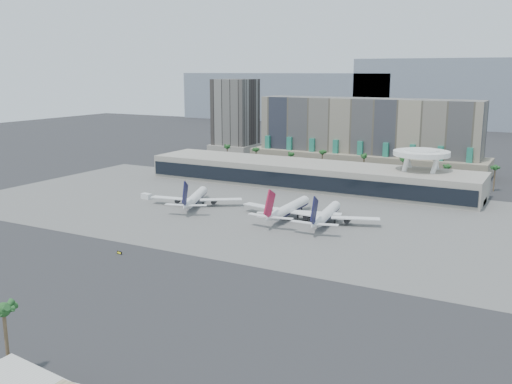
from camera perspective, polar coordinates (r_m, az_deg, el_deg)
The scene contains 15 objects.
ground at distance 198.38m, azimuth -7.57°, elevation -5.01°, with size 900.00×900.00×0.00m, color #232326.
apron_pad at distance 243.35m, azimuth 0.02°, elevation -1.69°, with size 260.00×130.00×0.06m, color #5B5B59.
mountain_ridge at distance 629.39m, azimuth 20.87°, elevation 8.73°, with size 680.00×60.00×70.00m.
hotel at distance 345.51m, azimuth 10.98°, elevation 5.01°, with size 140.00×30.00×42.00m.
office_tower at distance 410.85m, azimuth -2.07°, elevation 7.17°, with size 30.00×30.00×52.00m.
terminal at distance 290.42m, azimuth 5.16°, elevation 1.82°, with size 170.00×32.50×14.50m.
saucer_structure at distance 277.90m, azimuth 16.21°, elevation 3.42°, with size 26.00×26.00×21.89m.
palm_row at distance 319.62m, azimuth 8.83°, elevation 3.39°, with size 157.80×2.80×13.10m.
airliner_left at distance 249.20m, azimuth -6.09°, elevation -0.58°, with size 38.74×39.99×14.51m.
airliner_centre at distance 228.15m, azimuth 3.35°, elevation -1.67°, with size 42.66×43.91×15.16m.
airliner_right at distance 220.83m, azimuth 7.03°, elevation -2.24°, with size 40.73×42.16×14.59m.
service_vehicle_a at distance 266.76m, azimuth -10.90°, elevation -0.42°, with size 5.17×2.53×2.53m, color silver.
service_vehicle_b at distance 229.66m, azimuth 0.59°, elevation -2.28°, with size 3.83×2.19×1.97m, color silver.
taxiway_sign at distance 189.45m, azimuth -13.50°, elevation -5.92°, with size 2.12×0.55×0.96m.
near_palm_b at distance 119.68m, azimuth -23.88°, elevation -11.38°, with size 6.00×6.00×15.27m.
Camera 1 is at (112.12, -153.10, 57.83)m, focal length 40.00 mm.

